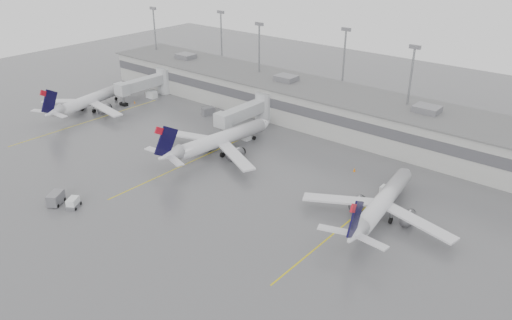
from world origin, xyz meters
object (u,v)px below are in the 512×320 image
Objects in this scene: jet_far_left at (88,100)px; jet_mid_right at (381,203)px; baggage_tug at (73,204)px; jet_mid_left at (217,140)px.

jet_mid_right is at bearing -12.35° from jet_far_left.
baggage_tug is (38.75, -28.87, -2.19)m from jet_far_left.
jet_mid_left is at bearing 170.37° from jet_mid_right.
jet_mid_left is at bearing -9.94° from jet_far_left.
jet_mid_right reaches higher than baggage_tug.
jet_far_left is 0.94× the size of jet_mid_left.
jet_far_left is at bearing 111.51° from baggage_tug.
jet_mid_left is 1.07× the size of jet_mid_right.
jet_far_left is 42.39m from jet_mid_left.
baggage_tug is at bearing -49.11° from jet_far_left.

